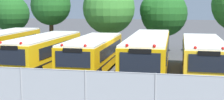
% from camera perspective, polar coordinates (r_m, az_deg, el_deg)
% --- Properties ---
extents(ground_plane, '(160.00, 160.00, 0.00)m').
position_cam_1_polar(ground_plane, '(22.48, 1.45, -4.08)').
color(ground_plane, '#424244').
extents(school_bus_1, '(2.72, 9.60, 2.61)m').
position_cam_1_polar(school_bus_1, '(23.73, -12.08, -0.24)').
color(school_bus_1, yellow).
rests_on(school_bus_1, ground_plane).
extents(school_bus_2, '(2.62, 9.28, 2.53)m').
position_cam_1_polar(school_bus_2, '(22.64, -3.41, -0.57)').
color(school_bus_2, '#EAA80C').
rests_on(school_bus_2, ground_plane).
extents(school_bus_3, '(2.68, 11.58, 2.78)m').
position_cam_1_polar(school_bus_3, '(21.82, 6.55, -0.59)').
color(school_bus_3, '#EAA80C').
rests_on(school_bus_3, ground_plane).
extents(school_bus_4, '(2.73, 9.46, 2.58)m').
position_cam_1_polar(school_bus_4, '(22.07, 15.90, -1.04)').
color(school_bus_4, yellow).
rests_on(school_bus_4, ground_plane).
extents(tree_0, '(3.95, 3.95, 5.73)m').
position_cam_1_polar(tree_0, '(36.74, -17.57, 6.22)').
color(tree_0, '#4C3823').
rests_on(tree_0, ground_plane).
extents(tree_1, '(3.91, 3.91, 6.62)m').
position_cam_1_polar(tree_1, '(32.12, -10.80, 7.97)').
color(tree_1, '#4C3823').
rests_on(tree_1, ground_plane).
extents(tree_2, '(4.97, 4.97, 6.88)m').
position_cam_1_polar(tree_2, '(30.51, -0.86, 7.64)').
color(tree_2, '#4C3823').
rests_on(tree_2, ground_plane).
extents(tree_3, '(4.67, 4.60, 6.17)m').
position_cam_1_polar(tree_3, '(32.05, 8.91, 6.62)').
color(tree_3, '#4C3823').
rests_on(tree_3, ground_plane).
extents(chainlink_fence, '(23.41, 0.07, 2.06)m').
position_cam_1_polar(chainlink_fence, '(13.59, -4.77, -7.70)').
color(chainlink_fence, '#9EA0A3').
rests_on(chainlink_fence, ground_plane).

